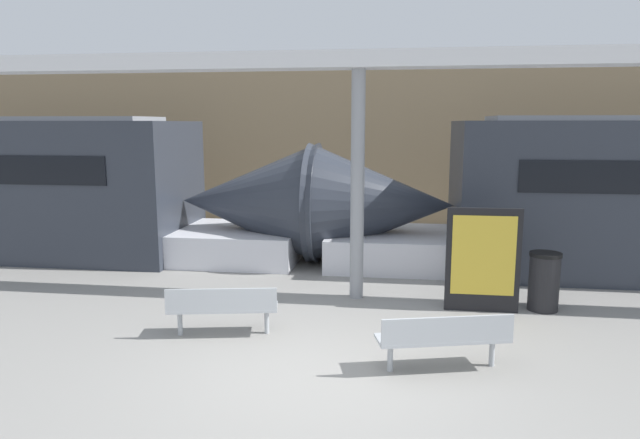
% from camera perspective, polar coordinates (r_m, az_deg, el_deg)
% --- Properties ---
extents(ground_plane, '(60.00, 60.00, 0.00)m').
position_cam_1_polar(ground_plane, '(7.20, -0.99, -15.50)').
color(ground_plane, gray).
extents(station_wall, '(56.00, 0.20, 5.00)m').
position_cam_1_polar(station_wall, '(17.04, 4.60, 7.72)').
color(station_wall, '#9E8460').
rests_on(station_wall, ground_plane).
extents(bench_near, '(1.63, 0.73, 0.75)m').
position_cam_1_polar(bench_near, '(8.43, -9.73, -8.51)').
color(bench_near, '#ADB2B7').
rests_on(bench_near, ground_plane).
extents(bench_far, '(1.71, 0.85, 0.75)m').
position_cam_1_polar(bench_far, '(7.35, 12.33, -11.32)').
color(bench_far, '#ADB2B7').
rests_on(bench_far, ground_plane).
extents(trash_bin, '(0.51, 0.51, 0.97)m').
position_cam_1_polar(trash_bin, '(10.11, 21.49, -5.77)').
color(trash_bin, black).
rests_on(trash_bin, ground_plane).
extents(poster_board, '(1.18, 0.07, 1.72)m').
position_cam_1_polar(poster_board, '(9.62, 15.98, -3.90)').
color(poster_board, black).
rests_on(poster_board, ground_plane).
extents(support_column_near, '(0.24, 0.24, 3.95)m').
position_cam_1_polar(support_column_near, '(9.83, 3.76, 3.29)').
color(support_column_near, gray).
rests_on(support_column_near, ground_plane).
extents(canopy_beam, '(28.00, 0.60, 0.28)m').
position_cam_1_polar(canopy_beam, '(9.83, 3.90, 15.64)').
color(canopy_beam, silver).
rests_on(canopy_beam, support_column_near).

